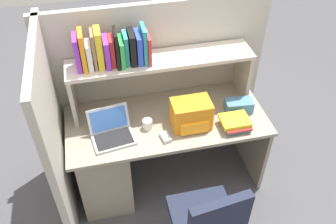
{
  "coord_description": "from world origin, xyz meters",
  "views": [
    {
      "loc": [
        -0.46,
        -2.08,
        2.71
      ],
      "look_at": [
        0.0,
        -0.05,
        0.85
      ],
      "focal_mm": 38.89,
      "sensor_mm": 36.0,
      "label": 1
    }
  ],
  "objects_px": {
    "backpack": "(191,115)",
    "paper_cup": "(147,124)",
    "computer_mouse": "(166,137)",
    "tissue_box": "(239,106)",
    "laptop": "(112,132)"
  },
  "relations": [
    {
      "from": "backpack",
      "to": "paper_cup",
      "type": "xyz_separation_m",
      "value": [
        -0.34,
        0.04,
        -0.07
      ]
    },
    {
      "from": "backpack",
      "to": "paper_cup",
      "type": "relative_size",
      "value": 3.72
    },
    {
      "from": "backpack",
      "to": "paper_cup",
      "type": "distance_m",
      "value": 0.35
    },
    {
      "from": "backpack",
      "to": "computer_mouse",
      "type": "xyz_separation_m",
      "value": [
        -0.23,
        -0.11,
        -0.09
      ]
    },
    {
      "from": "laptop",
      "to": "computer_mouse",
      "type": "xyz_separation_m",
      "value": [
        0.39,
        -0.11,
        -0.03
      ]
    },
    {
      "from": "backpack",
      "to": "computer_mouse",
      "type": "bearing_deg",
      "value": -154.92
    },
    {
      "from": "paper_cup",
      "to": "laptop",
      "type": "bearing_deg",
      "value": -173.43
    },
    {
      "from": "laptop",
      "to": "backpack",
      "type": "height_order",
      "value": "backpack"
    },
    {
      "from": "backpack",
      "to": "tissue_box",
      "type": "bearing_deg",
      "value": 10.62
    },
    {
      "from": "paper_cup",
      "to": "computer_mouse",
      "type": "bearing_deg",
      "value": -53.02
    },
    {
      "from": "laptop",
      "to": "computer_mouse",
      "type": "height_order",
      "value": "laptop"
    },
    {
      "from": "laptop",
      "to": "tissue_box",
      "type": "height_order",
      "value": "laptop"
    },
    {
      "from": "paper_cup",
      "to": "backpack",
      "type": "bearing_deg",
      "value": -6.98
    },
    {
      "from": "computer_mouse",
      "to": "paper_cup",
      "type": "xyz_separation_m",
      "value": [
        -0.11,
        0.15,
        0.02
      ]
    },
    {
      "from": "laptop",
      "to": "backpack",
      "type": "xyz_separation_m",
      "value": [
        0.62,
        -0.01,
        0.06
      ]
    }
  ]
}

